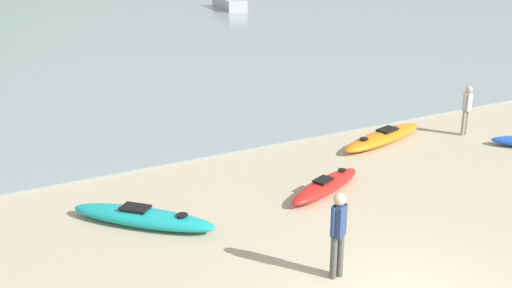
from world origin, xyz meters
name	(u,v)px	position (x,y,z in m)	size (l,w,h in m)	color
bay_water	(16,15)	(0.00, 43.01, 0.03)	(160.00, 70.00, 0.06)	gray
kayak_on_sand_0	(143,217)	(-2.79, 5.03, 0.18)	(2.79, 2.87, 0.41)	teal
kayak_on_sand_1	(326,186)	(1.59, 4.57, 0.17)	(2.68, 1.56, 0.38)	red
kayak_on_sand_3	(384,137)	(5.17, 6.72, 0.17)	(3.63, 1.63, 0.39)	orange
person_near_foreground	(338,230)	(-0.41, 1.40, 0.94)	(0.33, 0.27, 1.64)	#4C4C4C
person_near_waterline	(467,107)	(7.81, 6.09, 0.88)	(0.31, 0.21, 1.54)	gray
moored_boat_2	(229,3)	(15.93, 38.70, 0.48)	(2.36, 5.22, 0.85)	#B2B2B7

